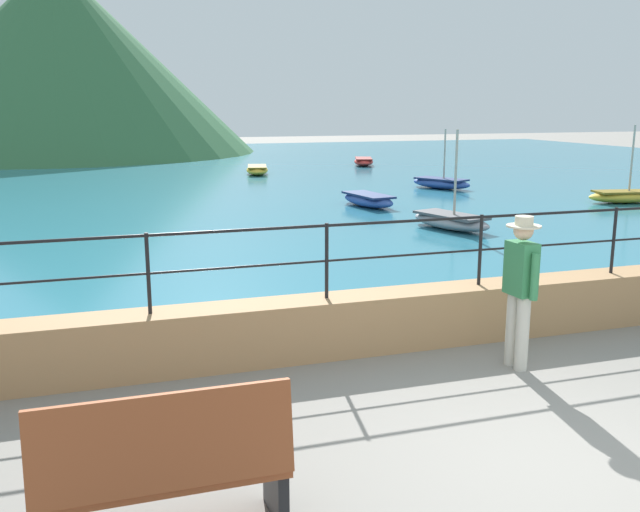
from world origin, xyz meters
name	(u,v)px	position (x,y,z in m)	size (l,w,h in m)	color
ground_plane	(566,468)	(0.00, 0.00, 0.00)	(120.00, 120.00, 0.00)	gray
promenade_wall	(405,318)	(0.00, 3.20, 0.35)	(20.00, 0.56, 0.70)	tan
railing	(407,241)	(0.00, 3.20, 1.33)	(18.44, 0.04, 0.90)	black
lake_water	(180,174)	(0.00, 25.84, 0.03)	(64.00, 44.32, 0.06)	teal
hill_main	(59,58)	(-5.00, 41.52, 5.63)	(23.05, 23.05, 11.26)	#33663D
bench_main	(164,469)	(-3.24, -0.01, 0.56)	(1.70, 0.56, 1.13)	#9E4C28
person_walking	(520,284)	(0.90, 2.12, 0.98)	(0.38, 0.57, 1.75)	beige
boat_0	(626,196)	(11.59, 12.62, 0.26)	(2.43, 1.31, 2.30)	gold
boat_1	(441,183)	(8.06, 17.62, 0.26)	(1.87, 2.45, 2.06)	#2D4C9E
boat_2	(364,161)	(8.97, 27.35, 0.26)	(1.60, 2.47, 0.36)	red
boat_4	(451,220)	(4.42, 10.20, 0.27)	(1.51, 2.46, 2.33)	gray
boat_5	(257,170)	(3.07, 24.62, 0.26)	(1.37, 2.44, 0.36)	gold
boat_6	(368,200)	(3.98, 14.33, 0.26)	(1.24, 2.41, 0.36)	#2D4C9E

